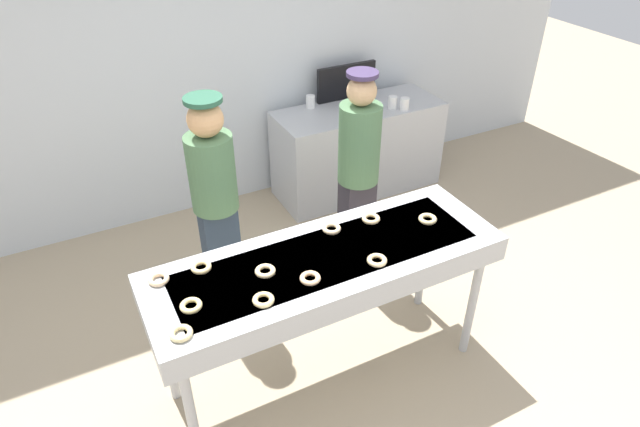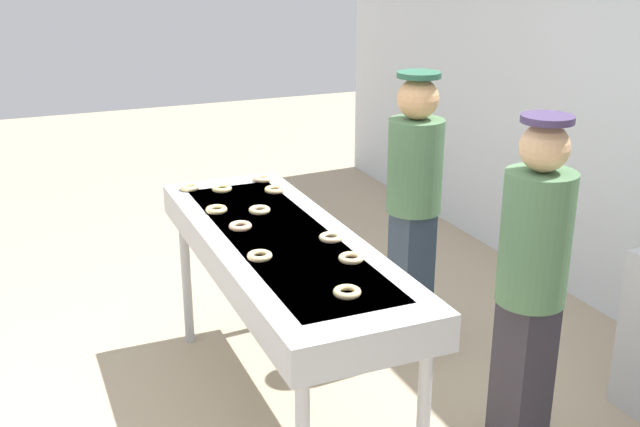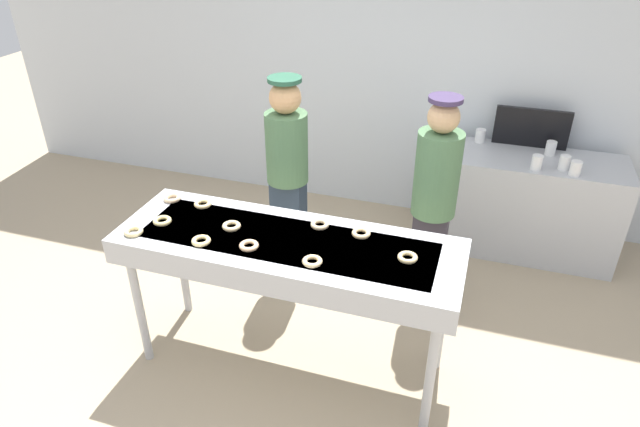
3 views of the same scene
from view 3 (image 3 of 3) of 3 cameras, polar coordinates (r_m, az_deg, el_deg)
name	(u,v)px [view 3 (image 3 of 3)]	position (r m, az deg, el deg)	size (l,w,h in m)	color
ground_plane	(291,361)	(3.85, -2.97, -14.91)	(16.00, 16.00, 0.00)	tan
back_wall	(382,35)	(5.11, 6.39, 17.81)	(8.00, 0.12, 3.29)	silver
fryer_conveyor	(287,252)	(3.29, -3.37, -3.98)	(2.05, 0.68, 0.97)	#B7BABF
plain_donut_0	(231,226)	(3.38, -9.09, -1.28)	(0.11, 0.11, 0.03)	beige
plain_donut_1	(203,204)	(3.65, -11.96, 0.97)	(0.11, 0.11, 0.03)	#F7D58C
plain_donut_2	(201,241)	(3.27, -12.13, -2.77)	(0.11, 0.11, 0.03)	#F1D289
plain_donut_3	(162,221)	(3.52, -15.92, -0.73)	(0.11, 0.11, 0.03)	#EED586
plain_donut_4	(134,232)	(3.46, -18.63, -1.77)	(0.11, 0.11, 0.03)	#EDD38F
plain_donut_5	(249,246)	(3.18, -7.32, -3.29)	(0.11, 0.11, 0.03)	#F9C590
plain_donut_6	(408,257)	(3.10, 8.99, -4.48)	(0.11, 0.11, 0.03)	#E9CB8A
plain_donut_7	(172,198)	(3.76, -14.96, 1.53)	(0.11, 0.11, 0.03)	beige
plain_donut_8	(320,225)	(3.35, -0.02, -1.14)	(0.11, 0.11, 0.03)	beige
plain_donut_9	(361,233)	(3.27, 4.25, -2.05)	(0.11, 0.11, 0.03)	#EAC68A
plain_donut_10	(312,261)	(3.03, -0.80, -4.94)	(0.11, 0.11, 0.03)	#ECC98C
worker_baker	(434,200)	(3.89, 11.64, 1.42)	(0.30, 0.30, 1.63)	#2E2A33
worker_assistant	(288,173)	(4.13, -3.35, 4.13)	(0.31, 0.31, 1.64)	#283647
prep_counter	(518,203)	(5.01, 19.72, 0.99)	(1.59, 0.61, 0.85)	#B7BABF
paper_cup_0	(537,162)	(4.62, 21.40, 4.92)	(0.08, 0.08, 0.12)	white
paper_cup_1	(480,136)	(4.99, 16.15, 7.69)	(0.08, 0.08, 0.12)	white
paper_cup_2	(551,148)	(4.93, 22.64, 6.22)	(0.08, 0.08, 0.12)	white
paper_cup_3	(576,168)	(4.63, 24.79, 4.24)	(0.08, 0.08, 0.12)	white
paper_cup_4	(564,163)	(4.70, 23.83, 4.81)	(0.08, 0.08, 0.12)	white
menu_display	(531,128)	(5.01, 20.92, 8.25)	(0.60, 0.04, 0.33)	black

